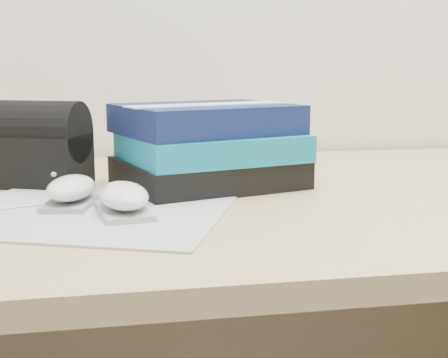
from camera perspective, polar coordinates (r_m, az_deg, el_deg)
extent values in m
cube|color=tan|center=(0.96, 1.27, -2.06)|extent=(1.60, 0.80, 0.03)
cube|color=tan|center=(1.43, -2.00, -13.16)|extent=(1.52, 0.03, 0.35)
cube|color=gray|center=(0.83, -12.59, -3.19)|extent=(0.43, 0.38, 0.00)
cube|color=#9B9B9E|center=(0.88, -13.76, -2.06)|extent=(0.08, 0.12, 0.01)
ellipsoid|color=white|center=(0.87, -13.82, -0.79)|extent=(0.08, 0.12, 0.03)
ellipsoid|color=gray|center=(0.87, -15.31, 0.42)|extent=(0.01, 0.01, 0.01)
cube|color=#A7A7AA|center=(0.81, -9.14, -2.89)|extent=(0.08, 0.12, 0.01)
ellipsoid|color=white|center=(0.81, -9.18, -1.50)|extent=(0.08, 0.12, 0.03)
ellipsoid|color=#959497|center=(0.81, -10.79, -0.18)|extent=(0.01, 0.01, 0.01)
cube|color=black|center=(1.00, -1.46, 0.62)|extent=(0.32, 0.28, 0.04)
cube|color=#0E7F9A|center=(0.99, -1.15, 3.00)|extent=(0.31, 0.27, 0.04)
cube|color=#101B4B|center=(0.99, -1.68, 5.52)|extent=(0.31, 0.28, 0.05)
cube|color=silver|center=(0.97, -1.48, 6.81)|extent=(0.26, 0.13, 0.00)
cube|color=black|center=(1.04, -16.43, 1.66)|extent=(0.17, 0.14, 0.08)
cylinder|color=black|center=(1.04, -16.56, 4.19)|extent=(0.17, 0.14, 0.10)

